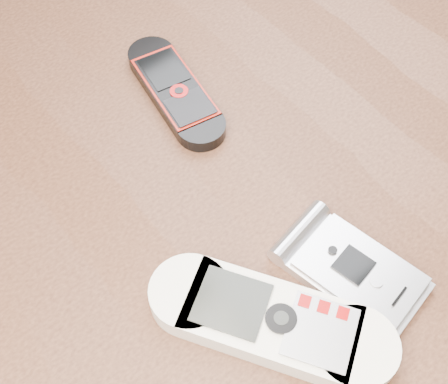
{
  "coord_description": "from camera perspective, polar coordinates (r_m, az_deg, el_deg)",
  "views": [
    {
      "loc": [
        -0.16,
        -0.2,
        1.15
      ],
      "look_at": [
        0.01,
        0.0,
        0.76
      ],
      "focal_mm": 50.0,
      "sensor_mm": 36.0,
      "label": 1
    }
  ],
  "objects": [
    {
      "name": "table",
      "position": [
        0.57,
        -0.39,
        -6.75
      ],
      "size": [
        1.2,
        0.8,
        0.75
      ],
      "color": "black",
      "rests_on": "ground"
    },
    {
      "name": "nokia_white",
      "position": [
        0.42,
        4.29,
        -11.67
      ],
      "size": [
        0.13,
        0.17,
        0.02
      ],
      "primitive_type": "cube",
      "rotation": [
        0.0,
        0.0,
        0.54
      ],
      "color": "white",
      "rests_on": "table"
    },
    {
      "name": "nokia_black_red",
      "position": [
        0.54,
        -4.49,
        9.24
      ],
      "size": [
        0.07,
        0.14,
        0.01
      ],
      "primitive_type": "cube",
      "rotation": [
        0.0,
        0.0,
        -0.19
      ],
      "color": "black",
      "rests_on": "table"
    },
    {
      "name": "motorola_razr",
      "position": [
        0.45,
        11.94,
        -7.17
      ],
      "size": [
        0.07,
        0.12,
        0.02
      ],
      "primitive_type": "cube",
      "rotation": [
        0.0,
        0.0,
        0.17
      ],
      "color": "silver",
      "rests_on": "table"
    }
  ]
}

